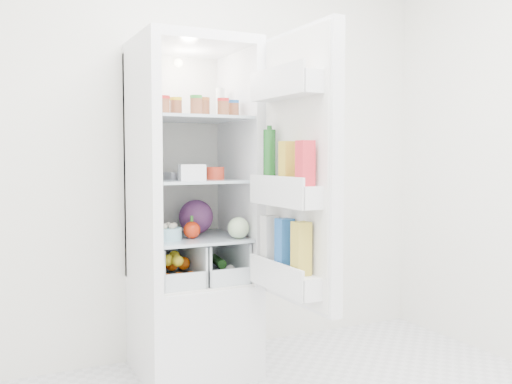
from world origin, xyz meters
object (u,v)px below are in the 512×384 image
refrigerator (190,250)px  mushroom_bowl (168,234)px  fridge_door (296,175)px  red_cabbage (196,217)px

refrigerator → mushroom_bowl: refrigerator is taller
refrigerator → fridge_door: (0.31, -0.64, 0.43)m
fridge_door → red_cabbage: bearing=20.0°
refrigerator → mushroom_bowl: bearing=-140.0°
red_cabbage → fridge_door: bearing=-69.1°
mushroom_bowl → fridge_door: (0.47, -0.50, 0.31)m
mushroom_bowl → fridge_door: fridge_door is taller
red_cabbage → mushroom_bowl: size_ratio=1.39×
red_cabbage → fridge_door: 0.76m
refrigerator → fridge_door: size_ratio=1.38×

